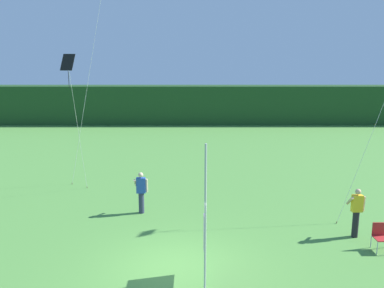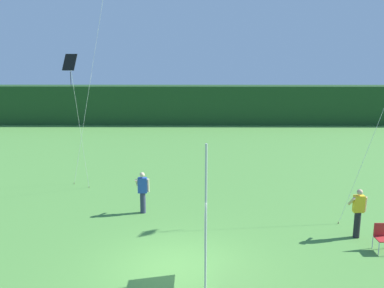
% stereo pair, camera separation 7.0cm
% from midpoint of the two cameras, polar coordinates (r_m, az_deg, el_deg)
% --- Properties ---
extents(ground_plane, '(120.00, 120.00, 0.00)m').
position_cam_midpoint_polar(ground_plane, '(13.15, -1.98, -16.47)').
color(ground_plane, '#518E3D').
extents(distant_treeline, '(80.00, 2.40, 3.50)m').
position_cam_midpoint_polar(distant_treeline, '(39.00, -0.32, 5.35)').
color(distant_treeline, '#1E421E').
rests_on(distant_treeline, ground).
extents(banner_flag, '(0.06, 1.03, 4.07)m').
position_cam_midpoint_polar(banner_flag, '(11.53, 2.01, -10.00)').
color(banner_flag, '#B7B7BC').
rests_on(banner_flag, ground).
extents(person_near_banner, '(0.55, 0.48, 1.76)m').
position_cam_midpoint_polar(person_near_banner, '(15.83, 21.69, -8.54)').
color(person_near_banner, black).
rests_on(person_near_banner, ground).
extents(person_mid_field, '(0.55, 0.48, 1.70)m').
position_cam_midpoint_polar(person_mid_field, '(17.07, -6.59, -6.38)').
color(person_mid_field, '#2D334C').
rests_on(person_mid_field, ground).
extents(folding_chair, '(0.51, 0.51, 0.89)m').
position_cam_midpoint_polar(folding_chair, '(15.30, 24.52, -11.22)').
color(folding_chair, '#BCBCC1').
rests_on(folding_chair, ground).
extents(kite_black_diamond_0, '(0.63, 1.49, 6.30)m').
position_cam_midpoint_polar(kite_black_diamond_0, '(18.92, -15.98, 9.60)').
color(kite_black_diamond_0, brown).
rests_on(kite_black_diamond_0, ground).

